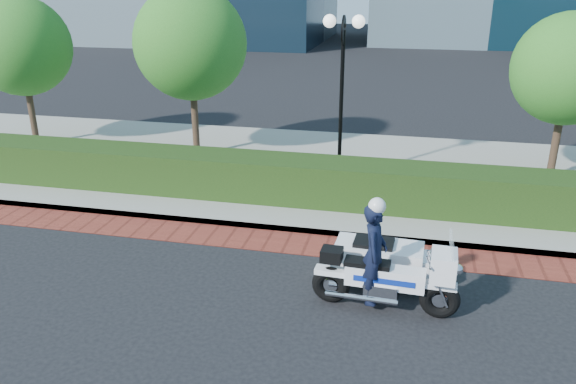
% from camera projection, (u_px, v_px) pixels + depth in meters
% --- Properties ---
extents(ground, '(120.00, 120.00, 0.00)m').
position_uv_depth(ground, '(247.00, 275.00, 10.46)').
color(ground, black).
rests_on(ground, ground).
extents(brick_strip, '(60.00, 1.00, 0.01)m').
position_uv_depth(brick_strip, '(268.00, 240.00, 11.82)').
color(brick_strip, maroon).
rests_on(brick_strip, ground).
extents(sidewalk, '(60.00, 8.00, 0.15)m').
position_uv_depth(sidewalk, '(307.00, 170.00, 15.90)').
color(sidewalk, gray).
rests_on(sidewalk, ground).
extents(hedge_main, '(18.00, 1.20, 1.00)m').
position_uv_depth(hedge_main, '(289.00, 179.00, 13.50)').
color(hedge_main, black).
rests_on(hedge_main, sidewalk).
extents(lamppost, '(1.02, 0.70, 4.21)m').
position_uv_depth(lamppost, '(342.00, 73.00, 13.93)').
color(lamppost, black).
rests_on(lamppost, sidewalk).
extents(tree_a, '(3.00, 3.00, 4.58)m').
position_uv_depth(tree_a, '(21.00, 46.00, 17.04)').
color(tree_a, '#332319').
rests_on(tree_a, sidewalk).
extents(tree_b, '(3.20, 3.20, 4.89)m').
position_uv_depth(tree_b, '(190.00, 44.00, 15.86)').
color(tree_b, '#332319').
rests_on(tree_b, sidewalk).
extents(tree_c, '(2.80, 2.80, 4.30)m').
position_uv_depth(tree_c, '(569.00, 69.00, 13.97)').
color(tree_c, '#332319').
rests_on(tree_c, sidewalk).
extents(police_motorcycle, '(2.45, 1.75, 1.98)m').
position_uv_depth(police_motorcycle, '(381.00, 263.00, 9.49)').
color(police_motorcycle, black).
rests_on(police_motorcycle, ground).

